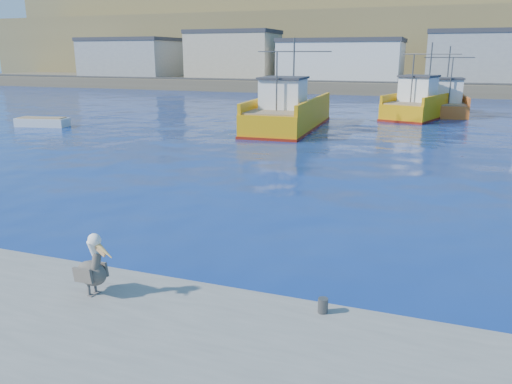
{
  "coord_description": "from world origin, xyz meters",
  "views": [
    {
      "loc": [
        4.78,
        -12.09,
        5.38
      ],
      "look_at": [
        -0.39,
        2.09,
        1.2
      ],
      "focal_mm": 35.0,
      "sensor_mm": 36.0,
      "label": 1
    }
  ],
  "objects_px": {
    "boat_orange": "(446,103)",
    "skiff_left": "(42,123)",
    "trawler_yellow_a": "(288,114)",
    "pelican": "(92,268)",
    "trawler_yellow_b": "(422,105)"
  },
  "relations": [
    {
      "from": "pelican",
      "to": "trawler_yellow_a",
      "type": "bearing_deg",
      "value": 98.25
    },
    {
      "from": "boat_orange",
      "to": "pelican",
      "type": "height_order",
      "value": "boat_orange"
    },
    {
      "from": "skiff_left",
      "to": "pelican",
      "type": "relative_size",
      "value": 2.98
    },
    {
      "from": "trawler_yellow_a",
      "to": "pelican",
      "type": "xyz_separation_m",
      "value": [
        4.08,
        -28.14,
        -0.01
      ]
    },
    {
      "from": "trawler_yellow_b",
      "to": "skiff_left",
      "type": "height_order",
      "value": "trawler_yellow_b"
    },
    {
      "from": "boat_orange",
      "to": "pelican",
      "type": "xyz_separation_m",
      "value": [
        -7.03,
        -41.89,
        0.06
      ]
    },
    {
      "from": "boat_orange",
      "to": "skiff_left",
      "type": "bearing_deg",
      "value": -146.62
    },
    {
      "from": "trawler_yellow_a",
      "to": "boat_orange",
      "type": "bearing_deg",
      "value": 51.08
    },
    {
      "from": "trawler_yellow_b",
      "to": "skiff_left",
      "type": "bearing_deg",
      "value": -148.88
    },
    {
      "from": "trawler_yellow_a",
      "to": "pelican",
      "type": "bearing_deg",
      "value": -81.75
    },
    {
      "from": "trawler_yellow_a",
      "to": "pelican",
      "type": "height_order",
      "value": "trawler_yellow_a"
    },
    {
      "from": "skiff_left",
      "to": "boat_orange",
      "type": "bearing_deg",
      "value": 33.38
    },
    {
      "from": "trawler_yellow_a",
      "to": "skiff_left",
      "type": "xyz_separation_m",
      "value": [
        -18.08,
        -5.48,
        -0.82
      ]
    },
    {
      "from": "trawler_yellow_b",
      "to": "pelican",
      "type": "distance_m",
      "value": 39.38
    },
    {
      "from": "skiff_left",
      "to": "pelican",
      "type": "bearing_deg",
      "value": -45.63
    }
  ]
}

